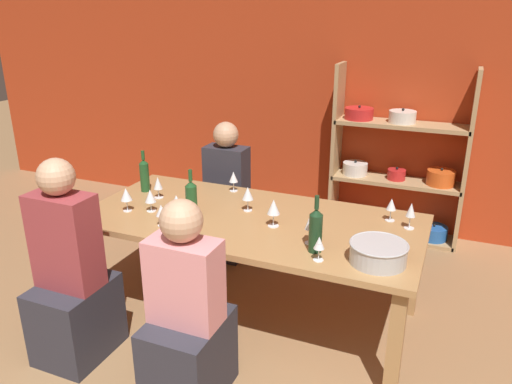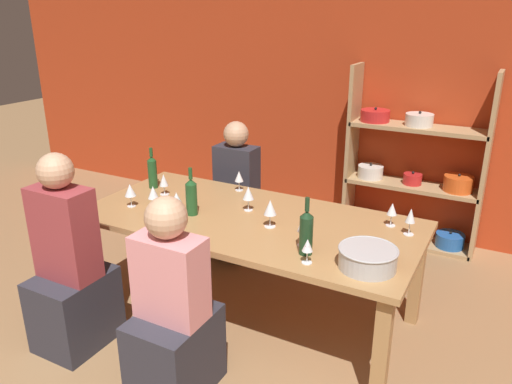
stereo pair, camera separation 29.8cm
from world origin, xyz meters
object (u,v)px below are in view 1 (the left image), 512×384
at_px(wine_glass_red_a, 319,244).
at_px(wine_glass_empty_e, 248,194).
at_px(wine_bottle_dark, 316,230).
at_px(shelf_unit, 394,175).
at_px(wine_glass_white_d, 126,195).
at_px(dining_table, 250,229).
at_px(wine_glass_white_e, 274,208).
at_px(wine_glass_white_c, 391,205).
at_px(wine_glass_empty_d, 310,222).
at_px(wine_glass_white_b, 161,211).
at_px(wine_glass_empty_c, 233,177).
at_px(person_far_a, 227,206).
at_px(person_near_a, 72,286).
at_px(wine_glass_white_f, 150,197).
at_px(wine_bottle_green, 191,198).
at_px(mixing_bowl, 378,252).
at_px(wine_glass_empty_b, 158,184).
at_px(wine_bottle_amber, 144,175).
at_px(wine_glass_empty_a, 176,202).
at_px(person_near_b, 187,327).
at_px(wine_glass_white_a, 411,211).

relative_size(wine_glass_red_a, wine_glass_empty_e, 0.83).
bearing_deg(wine_bottle_dark, shelf_unit, 85.15).
relative_size(wine_glass_white_d, wine_glass_red_a, 1.16).
xyz_separation_m(dining_table, wine_glass_white_e, (0.19, -0.06, 0.21)).
distance_m(wine_bottle_dark, wine_glass_white_c, 0.70).
relative_size(wine_bottle_dark, wine_glass_empty_d, 1.80).
distance_m(wine_glass_white_b, wine_glass_white_e, 0.71).
xyz_separation_m(wine_glass_empty_c, person_far_a, (-0.24, 0.38, -0.41)).
relative_size(wine_glass_red_a, person_near_a, 0.11).
bearing_deg(wine_glass_white_f, wine_glass_white_c, 16.99).
height_order(wine_glass_white_f, person_near_a, person_near_a).
height_order(wine_bottle_dark, wine_glass_white_c, wine_bottle_dark).
bearing_deg(wine_glass_empty_d, shelf_unit, 83.24).
distance_m(wine_bottle_green, wine_bottle_dark, 0.91).
relative_size(mixing_bowl, wine_glass_red_a, 2.24).
distance_m(shelf_unit, wine_glass_empty_b, 2.21).
bearing_deg(wine_glass_white_e, dining_table, 161.55).
height_order(wine_bottle_dark, wine_glass_empty_d, wine_bottle_dark).
bearing_deg(person_near_a, wine_glass_white_e, 36.31).
bearing_deg(person_far_a, mixing_bowl, 142.91).
xyz_separation_m(dining_table, wine_bottle_dark, (0.53, -0.30, 0.21)).
distance_m(mixing_bowl, person_near_a, 1.81).
bearing_deg(wine_glass_red_a, wine_bottle_amber, 159.58).
bearing_deg(wine_bottle_dark, wine_glass_empty_b, 163.53).
distance_m(wine_bottle_amber, person_near_a, 1.06).
bearing_deg(wine_bottle_amber, person_near_a, -83.04).
relative_size(wine_glass_empty_a, wine_glass_red_a, 1.16).
bearing_deg(wine_glass_red_a, wine_glass_empty_e, 141.90).
height_order(wine_bottle_amber, wine_glass_white_c, wine_bottle_amber).
xyz_separation_m(wine_glass_empty_b, wine_glass_empty_c, (0.45, 0.34, -0.00)).
height_order(wine_bottle_amber, person_near_b, person_near_b).
bearing_deg(wine_glass_empty_a, wine_glass_white_c, 21.39).
xyz_separation_m(wine_glass_empty_b, wine_glass_white_e, (0.96, -0.15, 0.02)).
distance_m(wine_glass_empty_b, person_near_b, 1.28).
xyz_separation_m(wine_glass_white_e, person_far_a, (-0.75, 0.87, -0.42)).
height_order(wine_bottle_amber, wine_glass_white_d, wine_bottle_amber).
bearing_deg(person_far_a, wine_glass_empty_a, 97.11).
relative_size(wine_glass_red_a, person_far_a, 0.12).
height_order(wine_bottle_amber, wine_glass_white_e, wine_bottle_amber).
height_order(wine_glass_empty_a, wine_glass_red_a, wine_glass_empty_a).
bearing_deg(person_near_a, wine_glass_white_a, 29.90).
height_order(mixing_bowl, wine_bottle_green, wine_bottle_green).
xyz_separation_m(shelf_unit, wine_glass_white_a, (0.29, -1.48, 0.25)).
bearing_deg(wine_glass_empty_d, wine_glass_empty_e, 149.17).
bearing_deg(wine_glass_white_c, wine_glass_white_b, -154.05).
height_order(shelf_unit, wine_glass_white_e, shelf_unit).
xyz_separation_m(shelf_unit, wine_glass_white_f, (-1.38, -1.87, 0.24)).
relative_size(shelf_unit, wine_glass_empty_e, 9.17).
height_order(wine_glass_white_c, wine_glass_white_d, wine_glass_white_d).
height_order(wine_glass_white_d, person_far_a, person_far_a).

